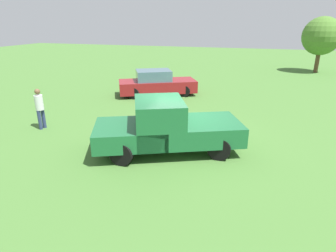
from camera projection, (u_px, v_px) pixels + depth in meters
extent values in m
plane|color=#477533|center=(182.00, 141.00, 10.51)|extent=(80.00, 80.00, 0.00)
cylinder|color=black|center=(206.00, 130.00, 10.51)|extent=(0.74, 0.22, 0.74)
cylinder|color=black|center=(219.00, 149.00, 8.98)|extent=(0.74, 0.22, 0.74)
cylinder|color=black|center=(123.00, 134.00, 10.17)|extent=(0.74, 0.22, 0.74)
cylinder|color=black|center=(121.00, 154.00, 8.65)|extent=(0.74, 0.22, 0.74)
cube|color=#1E6638|center=(210.00, 130.00, 9.62)|extent=(2.53, 2.55, 0.64)
cube|color=#1E6638|center=(159.00, 121.00, 9.30)|extent=(2.18, 2.39, 1.40)
cube|color=slate|center=(159.00, 108.00, 9.15)|extent=(1.91, 2.16, 0.48)
cube|color=#1E6638|center=(130.00, 134.00, 9.33)|extent=(2.88, 2.70, 0.60)
cube|color=silver|center=(235.00, 136.00, 9.81)|extent=(0.87, 1.75, 0.16)
cylinder|color=black|center=(179.00, 86.00, 17.88)|extent=(0.66, 0.20, 0.66)
cylinder|color=black|center=(184.00, 91.00, 16.54)|extent=(0.66, 0.20, 0.66)
cylinder|color=black|center=(132.00, 88.00, 17.38)|extent=(0.66, 0.20, 0.66)
cylinder|color=black|center=(134.00, 93.00, 16.04)|extent=(0.66, 0.20, 0.66)
cube|color=maroon|center=(157.00, 86.00, 16.89)|extent=(4.74, 3.58, 0.68)
cube|color=slate|center=(154.00, 75.00, 16.63)|extent=(2.43, 2.24, 0.60)
cylinder|color=navy|center=(40.00, 120.00, 11.52)|extent=(0.14, 0.14, 0.80)
cylinder|color=navy|center=(44.00, 118.00, 11.70)|extent=(0.14, 0.14, 0.80)
cylinder|color=silver|center=(39.00, 103.00, 11.37)|extent=(0.35, 0.35, 0.60)
sphere|color=brown|center=(37.00, 92.00, 11.22)|extent=(0.22, 0.22, 0.22)
cylinder|color=brown|center=(317.00, 60.00, 24.20)|extent=(0.34, 0.34, 2.07)
sphere|color=#4C7A2D|center=(322.00, 36.00, 23.52)|extent=(3.09, 3.09, 3.09)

